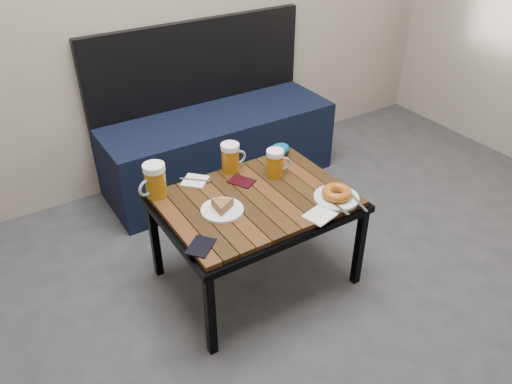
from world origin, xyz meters
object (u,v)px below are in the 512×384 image
plate_bagel (337,195)px  passport_navy (201,246)px  plate_pie (222,207)px  knit_pouch (278,150)px  bench (217,140)px  passport_burgundy (242,181)px  beer_mug_left (155,180)px  beer_mug_centre (231,157)px  beer_mug_right (275,163)px  cafe_table (256,206)px

plate_bagel → passport_navy: plate_bagel is taller
plate_pie → knit_pouch: 0.55m
bench → passport_burgundy: (-0.28, -0.77, 0.20)m
bench → beer_mug_left: bench is taller
beer_mug_centre → beer_mug_right: 0.21m
beer_mug_centre → plate_pie: beer_mug_centre is taller
plate_bagel → knit_pouch: knit_pouch is taller
beer_mug_right → knit_pouch: size_ratio=0.99×
cafe_table → plate_bagel: bearing=-34.6°
beer_mug_centre → beer_mug_right: bearing=-44.3°
beer_mug_right → knit_pouch: beer_mug_right is taller
cafe_table → beer_mug_left: (-0.36, 0.25, 0.12)m
bench → knit_pouch: 0.69m
bench → beer_mug_centre: size_ratio=9.99×
beer_mug_left → knit_pouch: 0.66m
plate_pie → beer_mug_right: bearing=19.2°
bench → plate_pie: bearing=-116.8°
beer_mug_left → plate_pie: (0.19, -0.26, -0.06)m
cafe_table → plate_bagel: 0.36m
bench → beer_mug_right: size_ratio=10.68×
bench → passport_navy: bearing=-120.9°
plate_bagel → plate_pie: bearing=158.1°
plate_pie → beer_mug_left: bearing=125.6°
beer_mug_left → plate_pie: 0.33m
plate_pie → plate_bagel: 0.50m
cafe_table → passport_burgundy: passport_burgundy is taller
beer_mug_left → beer_mug_centre: beer_mug_left is taller
beer_mug_right → passport_burgundy: 0.18m
bench → passport_burgundy: 0.84m
bench → beer_mug_right: 0.85m
beer_mug_right → knit_pouch: (0.12, 0.15, -0.04)m
beer_mug_centre → passport_burgundy: (-0.01, -0.12, -0.07)m
plate_pie → passport_burgundy: size_ratio=1.59×
plate_pie → cafe_table: bearing=4.0°
beer_mug_left → bench: bearing=-152.3°
beer_mug_left → cafe_table: bearing=128.0°
cafe_table → passport_burgundy: bearing=85.1°
beer_mug_centre → plate_bagel: beer_mug_centre is taller
beer_mug_left → plate_bagel: 0.79m
cafe_table → beer_mug_left: bearing=145.7°
beer_mug_left → beer_mug_right: size_ratio=1.18×
beer_mug_left → passport_navy: (0.00, -0.42, -0.08)m
bench → cafe_table: bearing=-107.6°
cafe_table → passport_navy: size_ratio=7.07×
passport_navy → knit_pouch: knit_pouch is taller
plate_pie → passport_navy: plate_pie is taller
bench → knit_pouch: size_ratio=10.55×
cafe_table → beer_mug_right: bearing=32.0°
plate_bagel → passport_burgundy: (-0.28, 0.34, -0.02)m
cafe_table → beer_mug_centre: beer_mug_centre is taller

